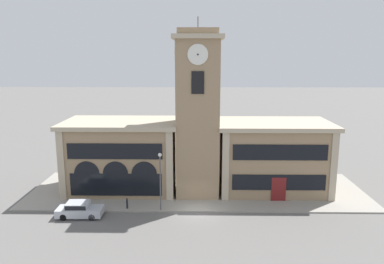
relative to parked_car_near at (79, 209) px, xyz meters
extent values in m
plane|color=#605E5B|center=(11.11, 1.11, -0.75)|extent=(300.00, 300.00, 0.00)
cube|color=gray|center=(11.11, 7.11, -0.68)|extent=(36.81, 12.00, 0.15)
cube|color=#937A5B|center=(11.11, 6.25, 7.52)|extent=(4.45, 4.45, 16.54)
cube|color=tan|center=(11.11, 6.25, 16.01)|extent=(5.15, 5.15, 0.45)
cube|color=#937A5B|center=(11.11, 6.25, 16.54)|extent=(4.09, 4.09, 0.60)
cylinder|color=#4C4C51|center=(11.11, 6.25, 17.44)|extent=(0.10, 0.10, 1.20)
cylinder|color=silver|center=(11.11, 3.98, 14.28)|extent=(2.00, 0.10, 2.00)
cylinder|color=black|center=(11.11, 3.91, 14.28)|extent=(0.16, 0.04, 0.16)
cylinder|color=silver|center=(8.84, 6.25, 14.28)|extent=(0.10, 2.00, 2.00)
cylinder|color=black|center=(8.77, 6.25, 14.28)|extent=(0.04, 0.16, 0.16)
cube|color=black|center=(11.11, 3.99, 11.58)|extent=(1.24, 0.10, 2.20)
cube|color=#937A5B|center=(2.65, 7.57, 2.96)|extent=(11.88, 7.08, 7.43)
cube|color=tan|center=(2.65, 7.57, 6.91)|extent=(12.58, 7.78, 0.45)
cube|color=tan|center=(-2.95, 3.97, 2.96)|extent=(0.70, 0.16, 7.43)
cube|color=tan|center=(8.24, 3.97, 2.96)|extent=(0.70, 0.16, 7.43)
cube|color=black|center=(2.65, 3.99, 4.60)|extent=(9.74, 0.10, 1.64)
cube|color=black|center=(2.65, 3.99, 1.03)|extent=(9.51, 0.10, 2.38)
cylinder|color=black|center=(-0.32, 3.98, 2.22)|extent=(2.61, 0.06, 2.61)
cylinder|color=black|center=(2.65, 3.98, 2.22)|extent=(2.61, 0.06, 2.61)
cylinder|color=black|center=(5.62, 3.98, 2.22)|extent=(2.61, 0.06, 2.61)
cube|color=#937A5B|center=(19.49, 7.57, 2.93)|extent=(11.72, 7.08, 7.37)
cube|color=tan|center=(19.49, 7.57, 6.84)|extent=(12.42, 7.78, 0.45)
cube|color=tan|center=(13.98, 3.97, 2.93)|extent=(0.70, 0.16, 7.37)
cube|color=tan|center=(25.00, 3.97, 2.93)|extent=(0.70, 0.16, 7.37)
cube|color=black|center=(19.49, 3.99, 4.55)|extent=(9.61, 0.10, 1.62)
cube|color=maroon|center=(19.49, 3.98, 0.57)|extent=(1.50, 0.12, 2.65)
cube|color=black|center=(19.49, 3.99, 1.37)|extent=(9.61, 0.10, 1.65)
cube|color=#B2B7C1|center=(0.06, 0.00, -0.21)|extent=(4.26, 1.89, 0.74)
cube|color=#B2B7C1|center=(-0.11, 0.00, 0.43)|extent=(2.06, 1.67, 0.54)
cube|color=black|center=(-0.11, 0.00, 0.43)|extent=(1.98, 1.71, 0.41)
cylinder|color=black|center=(1.35, 0.82, -0.44)|extent=(0.62, 0.23, 0.62)
cylinder|color=black|center=(1.38, -0.77, -0.44)|extent=(0.62, 0.23, 0.62)
cylinder|color=black|center=(-1.27, 0.78, -0.44)|extent=(0.62, 0.23, 0.62)
cylinder|color=black|center=(-1.24, -0.82, -0.44)|extent=(0.62, 0.23, 0.62)
cylinder|color=#4C4C51|center=(7.53, 1.46, 2.07)|extent=(0.12, 0.12, 5.35)
sphere|color=silver|center=(7.53, 1.46, 4.93)|extent=(0.36, 0.36, 0.36)
cylinder|color=black|center=(4.19, 1.69, -0.15)|extent=(0.18, 0.18, 0.90)
sphere|color=black|center=(4.19, 1.69, 0.38)|extent=(0.16, 0.16, 0.16)
camera|label=1|loc=(11.14, -32.80, 14.10)|focal=35.00mm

